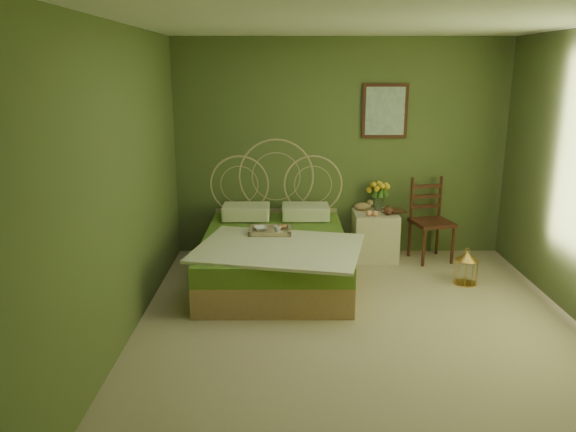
{
  "coord_description": "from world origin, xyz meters",
  "views": [
    {
      "loc": [
        -0.65,
        -4.51,
        2.25
      ],
      "look_at": [
        -0.64,
        1.0,
        0.79
      ],
      "focal_mm": 35.0,
      "sensor_mm": 36.0,
      "label": 1
    }
  ],
  "objects_px": {
    "chair": "(431,214)",
    "birdcage": "(466,268)",
    "nightstand": "(375,229)",
    "bed": "(275,252)"
  },
  "relations": [
    {
      "from": "bed",
      "to": "nightstand",
      "type": "height_order",
      "value": "bed"
    },
    {
      "from": "bed",
      "to": "nightstand",
      "type": "relative_size",
      "value": 2.28
    },
    {
      "from": "bed",
      "to": "birdcage",
      "type": "bearing_deg",
      "value": -4.51
    },
    {
      "from": "chair",
      "to": "birdcage",
      "type": "distance_m",
      "value": 0.95
    },
    {
      "from": "nightstand",
      "to": "birdcage",
      "type": "height_order",
      "value": "nightstand"
    },
    {
      "from": "birdcage",
      "to": "chair",
      "type": "bearing_deg",
      "value": 102.51
    },
    {
      "from": "chair",
      "to": "birdcage",
      "type": "height_order",
      "value": "chair"
    },
    {
      "from": "bed",
      "to": "birdcage",
      "type": "distance_m",
      "value": 2.06
    },
    {
      "from": "nightstand",
      "to": "chair",
      "type": "height_order",
      "value": "nightstand"
    },
    {
      "from": "bed",
      "to": "birdcage",
      "type": "height_order",
      "value": "bed"
    }
  ]
}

